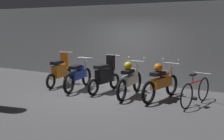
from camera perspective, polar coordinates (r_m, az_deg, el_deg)
ground_plane at (r=8.81m, az=-2.55°, el=-4.91°), size 80.00×80.00×0.00m
back_wall at (r=10.53m, az=4.04°, el=5.43°), size 16.00×0.30×2.92m
motorbike_slot_0 at (r=10.11m, az=-10.62°, el=-0.19°), size 0.56×1.67×1.18m
motorbike_slot_1 at (r=9.39m, az=-6.91°, el=-1.04°), size 0.59×1.94×1.03m
motorbike_slot_2 at (r=8.97m, az=-1.43°, el=-1.22°), size 0.56×1.68×1.18m
motorbike_slot_3 at (r=8.45m, az=3.75°, el=-1.88°), size 0.59×1.95×1.15m
motorbike_slot_4 at (r=8.17m, az=10.09°, el=-2.38°), size 0.61×1.93×1.15m
bicycle at (r=7.88m, az=16.80°, el=-4.30°), size 0.51×1.70×0.89m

